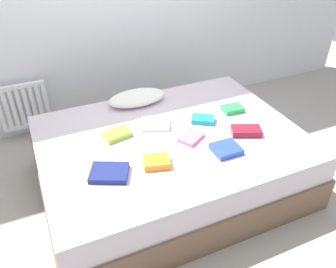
{
  "coord_description": "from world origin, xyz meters",
  "views": [
    {
      "loc": [
        -0.9,
        -1.97,
        2.0
      ],
      "look_at": [
        0.0,
        0.05,
        0.48
      ],
      "focal_mm": 36.71,
      "sensor_mm": 36.0,
      "label": 1
    }
  ],
  "objects_px": {
    "textbook_lime": "(117,134)",
    "textbook_blue": "(226,149)",
    "radiator": "(24,107)",
    "bed": "(171,161)",
    "textbook_orange": "(156,162)",
    "textbook_teal": "(203,119)",
    "pillow": "(137,98)",
    "textbook_maroon": "(246,131)",
    "textbook_navy": "(109,173)",
    "textbook_green": "(233,109)",
    "textbook_white": "(155,124)",
    "textbook_pink": "(191,137)"
  },
  "relations": [
    {
      "from": "textbook_navy",
      "to": "bed",
      "type": "bearing_deg",
      "value": 49.98
    },
    {
      "from": "textbook_navy",
      "to": "textbook_white",
      "type": "distance_m",
      "value": 0.66
    },
    {
      "from": "textbook_navy",
      "to": "textbook_white",
      "type": "relative_size",
      "value": 1.12
    },
    {
      "from": "textbook_navy",
      "to": "textbook_white",
      "type": "height_order",
      "value": "textbook_navy"
    },
    {
      "from": "textbook_navy",
      "to": "textbook_blue",
      "type": "relative_size",
      "value": 1.28
    },
    {
      "from": "textbook_navy",
      "to": "textbook_teal",
      "type": "height_order",
      "value": "textbook_teal"
    },
    {
      "from": "textbook_green",
      "to": "textbook_blue",
      "type": "height_order",
      "value": "textbook_green"
    },
    {
      "from": "textbook_lime",
      "to": "textbook_blue",
      "type": "distance_m",
      "value": 0.83
    },
    {
      "from": "textbook_navy",
      "to": "textbook_green",
      "type": "height_order",
      "value": "textbook_green"
    },
    {
      "from": "radiator",
      "to": "pillow",
      "type": "distance_m",
      "value": 1.14
    },
    {
      "from": "radiator",
      "to": "textbook_teal",
      "type": "distance_m",
      "value": 1.75
    },
    {
      "from": "textbook_orange",
      "to": "textbook_teal",
      "type": "bearing_deg",
      "value": 47.66
    },
    {
      "from": "textbook_lime",
      "to": "bed",
      "type": "bearing_deg",
      "value": -32.83
    },
    {
      "from": "textbook_navy",
      "to": "textbook_pink",
      "type": "relative_size",
      "value": 1.32
    },
    {
      "from": "textbook_blue",
      "to": "textbook_pink",
      "type": "relative_size",
      "value": 1.04
    },
    {
      "from": "pillow",
      "to": "textbook_navy",
      "type": "xyz_separation_m",
      "value": [
        -0.49,
        -0.83,
        -0.04
      ]
    },
    {
      "from": "pillow",
      "to": "textbook_lime",
      "type": "xyz_separation_m",
      "value": [
        -0.32,
        -0.42,
        -0.04
      ]
    },
    {
      "from": "textbook_navy",
      "to": "textbook_pink",
      "type": "bearing_deg",
      "value": 37.53
    },
    {
      "from": "textbook_green",
      "to": "textbook_blue",
      "type": "distance_m",
      "value": 0.58
    },
    {
      "from": "pillow",
      "to": "textbook_orange",
      "type": "bearing_deg",
      "value": -101.17
    },
    {
      "from": "textbook_white",
      "to": "textbook_lime",
      "type": "bearing_deg",
      "value": -154.39
    },
    {
      "from": "radiator",
      "to": "pillow",
      "type": "xyz_separation_m",
      "value": [
        0.94,
        -0.63,
        0.2
      ]
    },
    {
      "from": "bed",
      "to": "textbook_green",
      "type": "height_order",
      "value": "textbook_green"
    },
    {
      "from": "textbook_lime",
      "to": "textbook_blue",
      "type": "height_order",
      "value": "textbook_blue"
    },
    {
      "from": "textbook_orange",
      "to": "textbook_teal",
      "type": "relative_size",
      "value": 0.97
    },
    {
      "from": "pillow",
      "to": "textbook_blue",
      "type": "bearing_deg",
      "value": -69.55
    },
    {
      "from": "pillow",
      "to": "textbook_maroon",
      "type": "height_order",
      "value": "pillow"
    },
    {
      "from": "bed",
      "to": "textbook_navy",
      "type": "distance_m",
      "value": 0.67
    },
    {
      "from": "textbook_maroon",
      "to": "textbook_blue",
      "type": "bearing_deg",
      "value": -130.21
    },
    {
      "from": "textbook_pink",
      "to": "bed",
      "type": "bearing_deg",
      "value": 105.74
    },
    {
      "from": "bed",
      "to": "textbook_pink",
      "type": "distance_m",
      "value": 0.31
    },
    {
      "from": "textbook_pink",
      "to": "textbook_blue",
      "type": "bearing_deg",
      "value": -87.47
    },
    {
      "from": "bed",
      "to": "textbook_navy",
      "type": "height_order",
      "value": "textbook_navy"
    },
    {
      "from": "radiator",
      "to": "pillow",
      "type": "bearing_deg",
      "value": -33.78
    },
    {
      "from": "textbook_maroon",
      "to": "textbook_pink",
      "type": "bearing_deg",
      "value": -171.29
    },
    {
      "from": "bed",
      "to": "textbook_navy",
      "type": "xyz_separation_m",
      "value": [
        -0.56,
        -0.26,
        0.27
      ]
    },
    {
      "from": "textbook_green",
      "to": "textbook_white",
      "type": "distance_m",
      "value": 0.69
    },
    {
      "from": "radiator",
      "to": "bed",
      "type": "bearing_deg",
      "value": -50.16
    },
    {
      "from": "textbook_green",
      "to": "textbook_orange",
      "type": "distance_m",
      "value": 0.96
    },
    {
      "from": "textbook_maroon",
      "to": "textbook_white",
      "type": "height_order",
      "value": "textbook_maroon"
    },
    {
      "from": "textbook_blue",
      "to": "textbook_maroon",
      "type": "height_order",
      "value": "textbook_maroon"
    },
    {
      "from": "textbook_blue",
      "to": "textbook_maroon",
      "type": "xyz_separation_m",
      "value": [
        0.26,
        0.13,
        0.0
      ]
    },
    {
      "from": "textbook_orange",
      "to": "textbook_white",
      "type": "relative_size",
      "value": 0.81
    },
    {
      "from": "radiator",
      "to": "textbook_pink",
      "type": "bearing_deg",
      "value": -49.48
    },
    {
      "from": "radiator",
      "to": "textbook_white",
      "type": "relative_size",
      "value": 2.13
    },
    {
      "from": "radiator",
      "to": "textbook_lime",
      "type": "bearing_deg",
      "value": -59.46
    },
    {
      "from": "textbook_orange",
      "to": "textbook_lime",
      "type": "bearing_deg",
      "value": 123.62
    },
    {
      "from": "textbook_maroon",
      "to": "textbook_lime",
      "type": "bearing_deg",
      "value": -178.73
    },
    {
      "from": "pillow",
      "to": "textbook_maroon",
      "type": "xyz_separation_m",
      "value": [
        0.6,
        -0.79,
        -0.03
      ]
    },
    {
      "from": "textbook_orange",
      "to": "textbook_maroon",
      "type": "height_order",
      "value": "same"
    }
  ]
}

